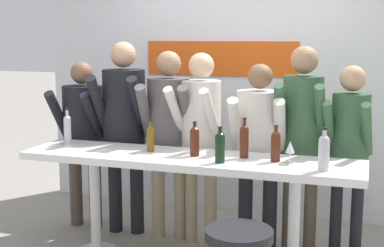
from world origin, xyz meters
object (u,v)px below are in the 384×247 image
(person_left, at_px, (124,117))
(wine_glass_0, at_px, (290,148))
(person_far_right, at_px, (350,140))
(wine_bottle_5, at_px, (276,145))
(tasting_table, at_px, (188,171))
(wine_bottle_2, at_px, (324,151))
(wine_bottle_3, at_px, (220,146))
(wine_bottle_4, at_px, (68,128))
(wine_bottle_1, at_px, (195,140))
(person_right, at_px, (302,125))
(person_center_right, at_px, (259,138))
(wine_bottle_6, at_px, (150,137))
(wine_bottle_0, at_px, (244,140))
(person_far_left, at_px, (83,127))
(person_center_left, at_px, (169,125))
(person_center, at_px, (201,127))

(person_left, height_order, wine_glass_0, person_left)
(person_far_right, relative_size, wine_bottle_5, 5.80)
(tasting_table, relative_size, wine_bottle_2, 8.79)
(person_left, relative_size, wine_bottle_3, 6.55)
(person_left, bearing_deg, person_far_right, -4.98)
(wine_bottle_2, relative_size, wine_bottle_5, 1.11)
(person_left, bearing_deg, wine_bottle_4, -135.04)
(wine_bottle_2, bearing_deg, person_far_right, 78.56)
(wine_bottle_5, bearing_deg, wine_bottle_1, -179.03)
(person_right, bearing_deg, person_left, -178.31)
(wine_bottle_3, bearing_deg, person_center_right, 75.77)
(person_left, distance_m, wine_bottle_6, 0.67)
(wine_bottle_3, distance_m, wine_bottle_6, 0.68)
(wine_bottle_0, xyz_separation_m, wine_bottle_5, (0.26, -0.05, -0.01))
(person_far_right, height_order, wine_glass_0, person_far_right)
(person_far_left, height_order, person_center_left, person_center_left)
(wine_glass_0, bearing_deg, person_center, 149.17)
(person_center_right, bearing_deg, tasting_table, -137.20)
(person_far_right, bearing_deg, wine_bottle_3, -135.65)
(person_far_left, bearing_deg, wine_bottle_0, -17.41)
(person_center_left, height_order, wine_bottle_5, person_center_left)
(person_center_left, xyz_separation_m, wine_bottle_4, (-0.79, -0.44, -0.00))
(wine_bottle_4, bearing_deg, person_center_left, 29.23)
(tasting_table, distance_m, wine_bottle_5, 0.74)
(person_left, relative_size, wine_bottle_6, 6.89)
(wine_glass_0, bearing_deg, person_center_right, 122.88)
(tasting_table, distance_m, person_right, 1.06)
(person_far_right, bearing_deg, wine_bottle_6, -155.48)
(person_far_left, bearing_deg, wine_bottle_4, -77.89)
(person_left, bearing_deg, person_center_right, -7.29)
(wine_bottle_0, relative_size, wine_bottle_2, 1.02)
(wine_bottle_1, bearing_deg, wine_bottle_3, -32.05)
(tasting_table, xyz_separation_m, wine_bottle_3, (0.30, -0.14, 0.26))
(wine_bottle_5, distance_m, wine_glass_0, 0.13)
(tasting_table, bearing_deg, wine_bottle_2, -7.61)
(tasting_table, distance_m, wine_bottle_2, 1.11)
(wine_glass_0, bearing_deg, person_far_left, 164.59)
(person_center, xyz_separation_m, wine_glass_0, (0.87, -0.52, -0.03))
(person_far_left, distance_m, wine_bottle_6, 1.05)
(person_far_left, distance_m, person_left, 0.48)
(person_right, distance_m, wine_bottle_6, 1.29)
(wine_bottle_5, bearing_deg, person_center, 148.04)
(tasting_table, xyz_separation_m, wine_bottle_0, (0.44, 0.08, 0.27))
(person_center_left, bearing_deg, person_right, -6.87)
(wine_bottle_2, bearing_deg, person_center_left, 154.61)
(person_center_right, relative_size, wine_bottle_1, 5.88)
(person_center, xyz_separation_m, wine_bottle_0, (0.49, -0.42, -0.01))
(person_center_right, relative_size, wine_bottle_4, 5.08)
(person_center, xyz_separation_m, wine_bottle_6, (-0.30, -0.44, -0.03))
(person_far_right, xyz_separation_m, wine_bottle_6, (-1.57, -0.53, 0.02))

